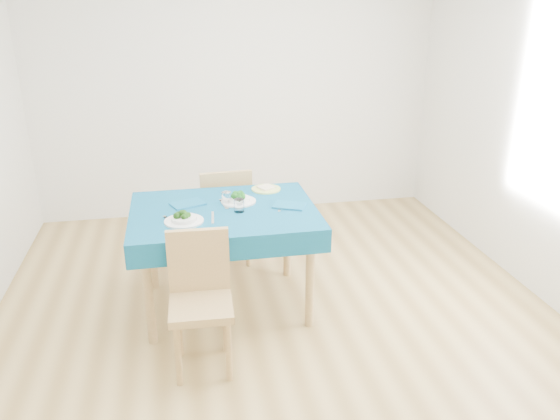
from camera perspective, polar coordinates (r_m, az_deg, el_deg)
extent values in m
cube|color=olive|center=(3.90, 0.00, -11.86)|extent=(4.00, 4.50, 0.02)
cube|color=silver|center=(5.54, -4.59, 13.22)|extent=(4.00, 0.02, 2.70)
cube|color=silver|center=(1.38, 18.84, -14.13)|extent=(4.00, 0.02, 2.70)
cube|color=navy|center=(3.94, -5.71, -5.08)|extent=(1.27, 0.96, 0.76)
cube|color=#A5834D|center=(3.27, -8.29, -9.40)|extent=(0.39, 0.42, 0.93)
cube|color=#A5834D|center=(4.58, -5.89, 0.62)|extent=(0.43, 0.47, 1.03)
cube|color=silver|center=(3.64, -11.38, -1.13)|extent=(0.09, 0.17, 0.00)
cube|color=silver|center=(3.65, -7.05, -0.79)|extent=(0.03, 0.22, 0.00)
cube|color=silver|center=(3.87, -5.84, 0.57)|extent=(0.05, 0.19, 0.00)
cube|color=silver|center=(3.82, 0.12, 0.41)|extent=(0.09, 0.21, 0.00)
cube|color=#0E5379|center=(3.91, -9.64, 0.64)|extent=(0.27, 0.23, 0.01)
cube|color=#0E5379|center=(3.82, 1.00, 0.48)|extent=(0.26, 0.23, 0.01)
cylinder|color=white|center=(3.88, -5.62, 1.27)|extent=(0.07, 0.07, 0.09)
cylinder|color=white|center=(3.72, -4.30, 0.47)|extent=(0.07, 0.07, 0.09)
cylinder|color=#C3DE6C|center=(4.16, -1.47, 2.20)|extent=(0.22, 0.22, 0.01)
cube|color=beige|center=(4.15, -1.47, 2.38)|extent=(0.14, 0.14, 0.02)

